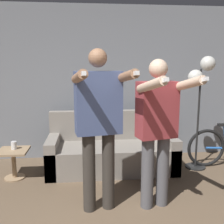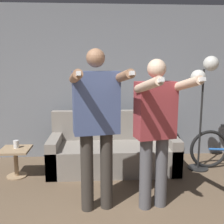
# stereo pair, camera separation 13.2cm
# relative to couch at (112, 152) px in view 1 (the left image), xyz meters

# --- Properties ---
(wall_back) EXTENTS (10.00, 0.05, 2.60)m
(wall_back) POSITION_rel_couch_xyz_m (-0.32, 0.63, 1.02)
(wall_back) COLOR gray
(wall_back) RESTS_ON ground_plane
(couch) EXTENTS (1.95, 0.80, 0.88)m
(couch) POSITION_rel_couch_xyz_m (0.00, 0.00, 0.00)
(couch) COLOR gray
(couch) RESTS_ON ground_plane
(person_left) EXTENTS (0.63, 0.74, 1.78)m
(person_left) POSITION_rel_couch_xyz_m (-0.25, -1.17, 0.77)
(person_left) COLOR #38332D
(person_left) RESTS_ON ground_plane
(person_right) EXTENTS (0.60, 0.74, 1.68)m
(person_right) POSITION_rel_couch_xyz_m (0.39, -1.17, 0.70)
(person_right) COLOR #56565B
(person_right) RESTS_ON ground_plane
(cat) EXTENTS (0.48, 0.12, 0.19)m
(cat) POSITION_rel_couch_xyz_m (-0.14, 0.28, 0.69)
(cat) COLOR #3D3833
(cat) RESTS_ON couch
(floor_lamp) EXTENTS (0.40, 0.31, 1.74)m
(floor_lamp) POSITION_rel_couch_xyz_m (1.34, -0.09, 1.10)
(floor_lamp) COLOR black
(floor_lamp) RESTS_ON ground_plane
(side_table) EXTENTS (0.41, 0.41, 0.42)m
(side_table) POSITION_rel_couch_xyz_m (-1.43, -0.22, 0.03)
(side_table) COLOR #A38460
(side_table) RESTS_ON ground_plane
(cup) EXTENTS (0.08, 0.08, 0.11)m
(cup) POSITION_rel_couch_xyz_m (-1.42, -0.18, 0.20)
(cup) COLOR white
(cup) RESTS_ON side_table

